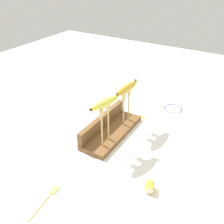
% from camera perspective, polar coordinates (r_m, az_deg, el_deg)
% --- Properties ---
extents(ground_plane, '(3.00, 3.00, 0.00)m').
position_cam_1_polar(ground_plane, '(1.22, -0.00, -4.92)').
color(ground_plane, silver).
extents(wooden_board, '(0.37, 0.13, 0.02)m').
position_cam_1_polar(wooden_board, '(1.21, -0.00, -4.50)').
color(wooden_board, brown).
rests_on(wooden_board, ground).
extents(board_backstop, '(0.36, 0.02, 0.06)m').
position_cam_1_polar(board_backstop, '(1.21, -2.20, -2.08)').
color(board_backstop, brown).
rests_on(board_backstop, wooden_board).
extents(fork_stand_left, '(0.08, 0.01, 0.18)m').
position_cam_1_polar(fork_stand_left, '(1.07, -1.58, -2.17)').
color(fork_stand_left, tan).
rests_on(fork_stand_left, wooden_board).
extents(fork_stand_right, '(0.08, 0.01, 0.17)m').
position_cam_1_polar(fork_stand_right, '(1.21, 3.26, 1.72)').
color(fork_stand_right, tan).
rests_on(fork_stand_right, wooden_board).
extents(banana_raised_left, '(0.16, 0.07, 0.04)m').
position_cam_1_polar(banana_raised_left, '(1.02, -1.66, 2.10)').
color(banana_raised_left, '#DBD147').
rests_on(banana_raised_left, fork_stand_left).
extents(banana_raised_right, '(0.17, 0.05, 0.04)m').
position_cam_1_polar(banana_raised_right, '(1.17, 3.39, 5.41)').
color(banana_raised_right, gold).
rests_on(banana_raised_right, fork_stand_right).
extents(fork_fallen_near, '(0.16, 0.03, 0.01)m').
position_cam_1_polar(fork_fallen_near, '(0.96, -14.36, -18.28)').
color(fork_fallen_near, tan).
rests_on(fork_fallen_near, ground).
extents(fork_fallen_far, '(0.10, 0.16, 0.01)m').
position_cam_1_polar(fork_fallen_far, '(1.32, 7.97, -1.91)').
color(fork_fallen_far, tan).
rests_on(fork_fallen_far, ground).
extents(banana_chunk_near, '(0.05, 0.04, 0.03)m').
position_cam_1_polar(banana_chunk_near, '(0.96, 8.48, -16.46)').
color(banana_chunk_near, yellow).
rests_on(banana_chunk_near, ground).
extents(wire_coil, '(0.10, 0.10, 0.01)m').
position_cam_1_polar(wire_coil, '(1.45, 13.67, 0.82)').
color(wire_coil, '#1E2DA5').
rests_on(wire_coil, ground).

